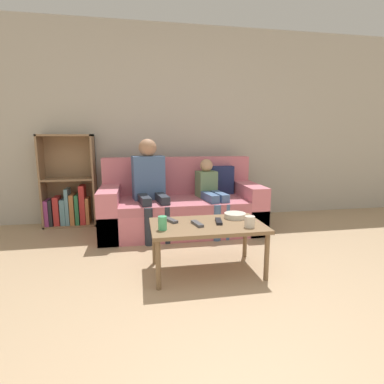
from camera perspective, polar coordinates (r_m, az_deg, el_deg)
The scene contains 13 objects.
ground_plane at distance 1.78m, azimuth 9.96°, elevation -29.53°, with size 22.00×22.00×0.00m, color tan.
wall_back at distance 4.23m, azimuth -3.64°, elevation 12.56°, with size 12.00×0.06×2.60m.
couch at distance 3.72m, azimuth -2.00°, elevation -2.85°, with size 1.91×0.89×0.88m.
bookshelf at distance 4.20m, azimuth -22.31°, elevation -0.20°, with size 0.65×0.28×1.17m.
coffee_table at distance 2.54m, azimuth 2.91°, elevation -7.02°, with size 0.95×0.57×0.42m.
person_adult at distance 3.53m, azimuth -8.05°, elevation 2.24°, with size 0.42×0.66×1.12m.
person_child at distance 3.60m, azimuth 3.63°, elevation 0.07°, with size 0.32×0.64×0.88m.
cup_near at distance 2.47m, azimuth 10.92°, elevation -5.57°, with size 0.08×0.08×0.09m.
cup_far at distance 2.36m, azimuth -5.64°, elevation -5.91°, with size 0.07×0.07×0.11m.
tv_remote_0 at distance 2.60m, azimuth -4.08°, elevation -5.37°, with size 0.12×0.17×0.02m.
tv_remote_1 at distance 2.49m, azimuth 1.00°, elevation -6.05°, with size 0.08×0.18×0.02m.
tv_remote_2 at distance 2.57m, azimuth 5.10°, elevation -5.57°, with size 0.08×0.18×0.02m.
snack_bowl at distance 2.73m, azimuth 8.20°, elevation -4.46°, with size 0.20×0.20×0.05m.
Camera 1 is at (-0.51, -1.27, 1.14)m, focal length 28.00 mm.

